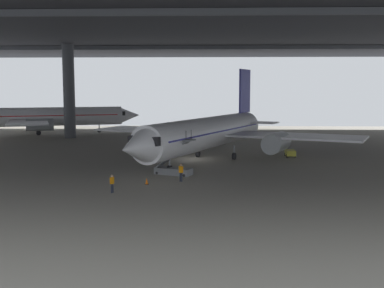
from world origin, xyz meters
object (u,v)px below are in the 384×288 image
Objects in this scene: crew_worker_by_stairs at (181,171)px; airplane_main at (209,133)px; airplane_distant at (49,117)px; boarding_stairs at (174,168)px; traffic_cone_orange at (147,181)px; crew_worker_near_nose at (112,183)px; baggage_tug at (290,153)px.

airplane_main is at bearing 78.86° from crew_worker_by_stairs.
airplane_main reaches higher than airplane_distant.
traffic_cone_orange is at bearing -112.70° from boarding_stairs.
crew_worker_by_stairs is at bearing -75.94° from boarding_stairs.
boarding_stairs is 10.16m from crew_worker_near_nose.
traffic_cone_orange is (2.49, 3.79, -0.62)m from crew_worker_near_nose.
crew_worker_near_nose is 4.58m from traffic_cone_orange.
airplane_main reaches higher than boarding_stairs.
baggage_tug is at bearing 19.47° from airplane_main.
baggage_tug is (13.42, 17.43, -0.48)m from crew_worker_by_stairs.
airplane_distant reaches higher than crew_worker_by_stairs.
crew_worker_near_nose is (-8.32, -18.83, -2.60)m from airplane_main.
baggage_tug is (19.05, 22.63, -0.38)m from crew_worker_near_nose.
airplane_distant is 52.62m from baggage_tug.
airplane_distant is at bearing 113.79° from crew_worker_near_nose.
crew_worker_near_nose is at bearing -137.28° from crew_worker_by_stairs.
airplane_main is 22.42× the size of crew_worker_near_nose.
airplane_main is 10.83m from boarding_stairs.
boarding_stairs is 2.95× the size of crew_worker_near_nose.
baggage_tug is at bearing 52.40° from crew_worker_by_stairs.
crew_worker_near_nose is at bearing -117.44° from boarding_stairs.
boarding_stairs is at bearing 104.06° from crew_worker_by_stairs.
baggage_tug is at bearing 43.45° from boarding_stairs.
airplane_main is 16.45m from traffic_cone_orange.
traffic_cone_orange is 0.27× the size of baggage_tug.
crew_worker_by_stairs is at bearing -127.60° from baggage_tug.
airplane_distant is at bearing 144.16° from baggage_tug.
crew_worker_by_stairs is 3.52m from traffic_cone_orange.
boarding_stairs is 3.94m from crew_worker_by_stairs.
airplane_distant reaches higher than crew_worker_near_nose.
crew_worker_by_stairs is at bearing -101.14° from airplane_main.
airplane_distant reaches higher than boarding_stairs.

